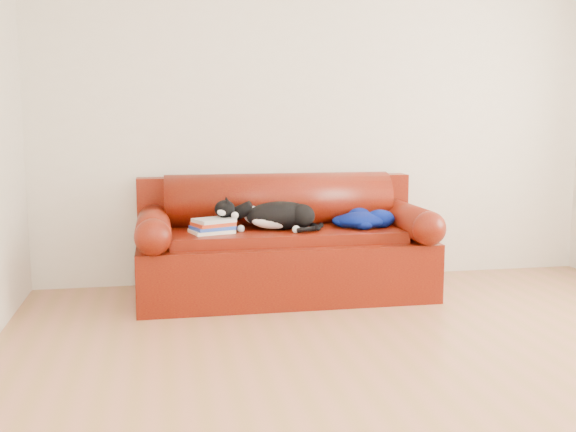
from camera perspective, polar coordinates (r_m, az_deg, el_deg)
The scene contains 7 objects.
ground at distance 3.71m, azimuth 10.20°, elevation -12.17°, with size 4.50×4.50×0.00m, color olive.
room_shell at distance 3.56m, azimuth 12.72°, elevation 14.17°, with size 4.52×4.02×2.61m.
sofa_base at distance 4.93m, azimuth -0.32°, elevation -4.05°, with size 2.10×0.90×0.50m.
sofa_back at distance 5.11m, azimuth -0.81°, elevation -0.15°, with size 2.10×1.01×0.88m.
book_stack at distance 4.71m, azimuth -6.39°, elevation -0.84°, with size 0.33×0.29×0.10m.
cat at distance 4.80m, azimuth -0.79°, elevation -0.01°, with size 0.67×0.43×0.25m.
blanket at distance 4.96m, azimuth 6.35°, elevation -0.26°, with size 0.49×0.39×0.14m.
Camera 1 is at (-1.27, -3.24, 1.29)m, focal length 42.00 mm.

